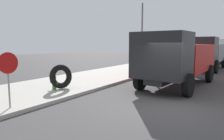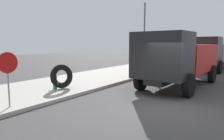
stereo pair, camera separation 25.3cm
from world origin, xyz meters
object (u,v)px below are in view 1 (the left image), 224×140
stop_sign (8,70)px  fire_hydrant (54,82)px  dump_truck_gray (206,53)px  street_light_pole (142,38)px  dump_truck_red (178,58)px  dump_truck_blue (216,50)px  loose_tire (61,77)px

stop_sign → fire_hydrant: bearing=19.4°
dump_truck_gray → stop_sign: bearing=167.8°
street_light_pole → stop_sign: bearing=-179.9°
dump_truck_red → dump_truck_blue: bearing=0.6°
loose_tire → dump_truck_blue: bearing=-10.8°
fire_hydrant → dump_truck_gray: size_ratio=0.11×
loose_tire → street_light_pole: (7.68, -0.88, 2.07)m
loose_tire → dump_truck_red: dump_truck_red is taller
fire_hydrant → dump_truck_gray: 14.96m
loose_tire → dump_truck_gray: bearing=-18.3°
fire_hydrant → dump_truck_blue: size_ratio=0.11×
fire_hydrant → dump_truck_blue: 23.81m
fire_hydrant → dump_truck_gray: (14.15, -4.73, 1.06)m
dump_truck_red → dump_truck_blue: 18.39m
stop_sign → dump_truck_gray: 17.50m
dump_truck_red → dump_truck_blue: (18.39, 0.21, 0.00)m
dump_truck_red → stop_sign: bearing=155.0°
stop_sign → dump_truck_gray: size_ratio=0.28×
fire_hydrant → loose_tire: 0.43m
fire_hydrant → dump_truck_red: size_ratio=0.11×
dump_truck_gray → dump_truck_blue: bearing=1.3°
street_light_pole → fire_hydrant: bearing=172.7°
fire_hydrant → street_light_pole: 8.39m
stop_sign → street_light_pole: 11.03m
dump_truck_gray → dump_truck_blue: (9.19, 0.20, 0.00)m
loose_tire → stop_sign: (-3.28, -0.89, 0.76)m
dump_truck_blue → street_light_pole: street_light_pole is taller
dump_truck_gray → street_light_pole: size_ratio=1.31×
loose_tire → dump_truck_red: size_ratio=0.17×
loose_tire → dump_truck_gray: dump_truck_gray is taller
loose_tire → dump_truck_blue: dump_truck_blue is taller
dump_truck_gray → loose_tire: bearing=161.7°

